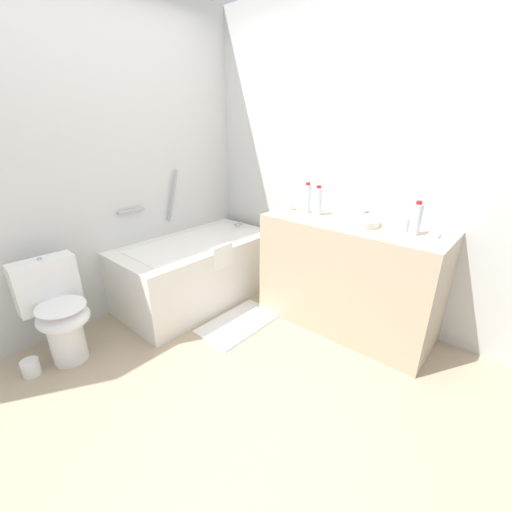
% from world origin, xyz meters
% --- Properties ---
extents(ground_plane, '(4.09, 4.09, 0.00)m').
position_xyz_m(ground_plane, '(0.00, 0.00, 0.00)').
color(ground_plane, tan).
extents(wall_back_tiled, '(3.49, 0.10, 2.60)m').
position_xyz_m(wall_back_tiled, '(0.00, 1.42, 1.30)').
color(wall_back_tiled, silver).
rests_on(wall_back_tiled, ground_plane).
extents(wall_right_mirror, '(0.10, 3.15, 2.60)m').
position_xyz_m(wall_right_mirror, '(1.59, 0.00, 1.30)').
color(wall_right_mirror, silver).
rests_on(wall_right_mirror, ground_plane).
extents(bathtub, '(1.45, 0.74, 1.18)m').
position_xyz_m(bathtub, '(0.74, 1.00, 0.31)').
color(bathtub, white).
rests_on(bathtub, ground_plane).
extents(toilet, '(0.39, 0.48, 0.74)m').
position_xyz_m(toilet, '(-0.45, 1.03, 0.38)').
color(toilet, white).
rests_on(toilet, ground_plane).
extents(vanity_counter, '(0.56, 1.37, 0.89)m').
position_xyz_m(vanity_counter, '(1.26, -0.25, 0.44)').
color(vanity_counter, tan).
rests_on(vanity_counter, ground_plane).
extents(sink_basin, '(0.35, 0.35, 0.05)m').
position_xyz_m(sink_basin, '(1.24, -0.27, 0.91)').
color(sink_basin, white).
rests_on(sink_basin, vanity_counter).
extents(sink_faucet, '(0.12, 0.15, 0.07)m').
position_xyz_m(sink_faucet, '(1.44, -0.27, 0.92)').
color(sink_faucet, '#A6A6AB').
rests_on(sink_faucet, vanity_counter).
extents(water_bottle_0, '(0.07, 0.07, 0.24)m').
position_xyz_m(water_bottle_0, '(1.29, 0.08, 1.00)').
color(water_bottle_0, silver).
rests_on(water_bottle_0, vanity_counter).
extents(water_bottle_1, '(0.07, 0.07, 0.23)m').
position_xyz_m(water_bottle_1, '(1.26, -0.68, 0.99)').
color(water_bottle_1, silver).
rests_on(water_bottle_1, vanity_counter).
extents(water_bottle_2, '(0.06, 0.06, 0.25)m').
position_xyz_m(water_bottle_2, '(1.29, 0.18, 1.00)').
color(water_bottle_2, silver).
rests_on(water_bottle_2, vanity_counter).
extents(drinking_glass_0, '(0.07, 0.07, 0.09)m').
position_xyz_m(drinking_glass_0, '(1.30, -0.60, 0.93)').
color(drinking_glass_0, white).
rests_on(drinking_glass_0, vanity_counter).
extents(drinking_glass_1, '(0.06, 0.06, 0.08)m').
position_xyz_m(drinking_glass_1, '(1.27, 0.34, 0.92)').
color(drinking_glass_1, white).
rests_on(drinking_glass_1, vanity_counter).
extents(soap_dish, '(0.09, 0.06, 0.02)m').
position_xyz_m(soap_dish, '(1.30, -0.80, 0.90)').
color(soap_dish, white).
rests_on(soap_dish, vanity_counter).
extents(bath_mat, '(0.69, 0.39, 0.01)m').
position_xyz_m(bath_mat, '(0.67, 0.40, 0.01)').
color(bath_mat, white).
rests_on(bath_mat, ground_plane).
extents(toilet_paper_roll, '(0.11, 0.11, 0.11)m').
position_xyz_m(toilet_paper_roll, '(-0.69, 1.02, 0.06)').
color(toilet_paper_roll, white).
rests_on(toilet_paper_roll, ground_plane).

